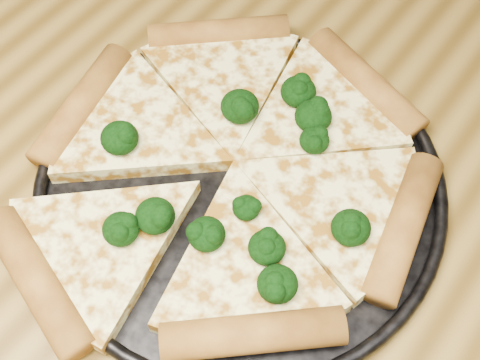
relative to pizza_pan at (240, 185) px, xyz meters
The scene contains 3 objects.
pizza_pan is the anchor object (origin of this frame).
pizza 0.02m from the pizza_pan, 166.03° to the left, with size 0.34×0.37×0.03m.
broccoli_florets 0.02m from the pizza_pan, 42.35° to the right, with size 0.23×0.22×0.02m.
Camera 1 is at (0.12, -0.10, 1.21)m, focal length 48.36 mm.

